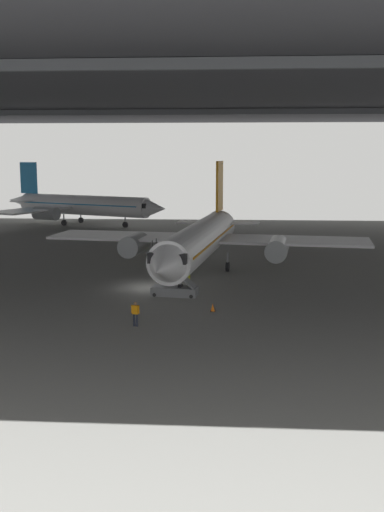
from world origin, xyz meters
TOP-DOWN VIEW (x-y plane):
  - ground_plane at (0.00, 0.00)m, footprint 110.00×110.00m
  - hangar_structure at (-0.09, 13.78)m, footprint 121.00×99.00m
  - airplane_main at (4.00, 6.14)m, footprint 31.48×32.37m
  - boarding_stairs at (2.31, -2.74)m, footprint 4.11×1.96m
  - crew_worker_near_nose at (0.65, -11.62)m, footprint 0.55×0.27m
  - crew_worker_by_stairs at (3.31, -0.75)m, footprint 0.28×0.54m
  - airplane_distant at (-17.13, 45.76)m, footprint 29.08×29.08m
  - traffic_cone_orange at (5.52, -7.54)m, footprint 0.36×0.36m
  - baggage_tug at (-0.24, 15.29)m, footprint 1.90×2.48m

SIDE VIEW (x-z plane):
  - ground_plane at x=0.00m, z-range 0.00..0.00m
  - traffic_cone_orange at x=5.52m, z-range -0.01..0.59m
  - baggage_tug at x=-0.24m, z-range 0.08..0.98m
  - boarding_stairs at x=2.31m, z-range -1.50..2.92m
  - crew_worker_by_stairs at x=3.31m, z-range 0.11..1.72m
  - crew_worker_near_nose at x=0.65m, z-range 0.11..1.73m
  - airplane_distant at x=-17.13m, z-range -1.77..8.06m
  - airplane_main at x=4.00m, z-range -1.92..8.40m
  - hangar_structure at x=-0.09m, z-range 8.37..26.37m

